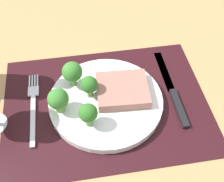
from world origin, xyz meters
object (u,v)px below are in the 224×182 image
(fork, at_px, (33,107))
(knife, at_px, (173,92))
(plate, at_px, (106,101))
(steak, at_px, (122,90))

(fork, distance_m, knife, 0.31)
(plate, height_order, steak, steak)
(knife, bearing_deg, steak, 177.48)
(plate, height_order, fork, plate)
(plate, xyz_separation_m, steak, (0.04, 0.01, 0.02))
(fork, bearing_deg, plate, -3.69)
(steak, height_order, knife, steak)
(plate, distance_m, knife, 0.15)
(steak, relative_size, fork, 0.57)
(knife, bearing_deg, plate, -177.90)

